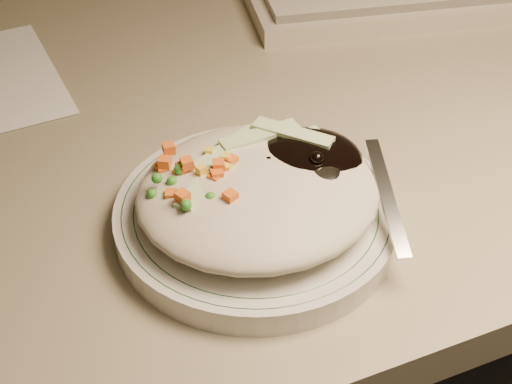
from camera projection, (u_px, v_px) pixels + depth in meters
name	position (u px, v px, depth m)	size (l,w,h in m)	color
desk	(267.00, 231.00, 0.87)	(1.40, 0.70, 0.74)	gray
plate	(256.00, 217.00, 0.58)	(0.23, 0.23, 0.02)	silver
plate_rim	(256.00, 207.00, 0.57)	(0.22, 0.22, 0.00)	#144723
meal	(262.00, 186.00, 0.56)	(0.21, 0.19, 0.05)	#C1B69D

